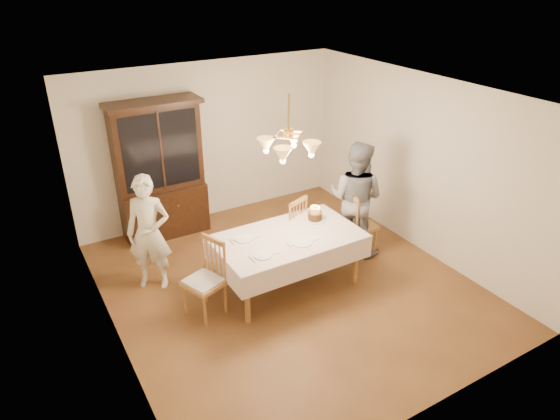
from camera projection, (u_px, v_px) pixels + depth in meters
ground at (287, 284)px, 6.80m from camera, size 5.00×5.00×0.00m
room_shell at (288, 177)px, 6.09m from camera, size 5.00×5.00×5.00m
dining_table at (288, 241)px, 6.50m from camera, size 1.90×1.10×0.76m
china_hutch at (160, 173)px, 7.65m from camera, size 1.38×0.54×2.16m
chair_far_side at (288, 231)px, 7.23m from camera, size 0.56×0.55×1.00m
chair_left_end at (204, 282)px, 6.06m from camera, size 0.54×0.56×1.00m
chair_right_end at (359, 226)px, 7.37m from camera, size 0.45×0.47×1.00m
elderly_woman at (149, 233)px, 6.46m from camera, size 0.69×0.64×1.59m
adult_in_grey at (356, 198)px, 7.25m from camera, size 0.98×1.05×1.72m
birthday_cake at (315, 216)px, 6.84m from camera, size 0.30×0.30×0.20m
place_setting_near_left at (264, 255)px, 6.03m from camera, size 0.37×0.23×0.02m
place_setting_near_right at (303, 242)px, 6.31m from camera, size 0.41×0.27×0.02m
place_setting_far_left at (244, 238)px, 6.39m from camera, size 0.39×0.24×0.02m
chandelier at (289, 147)px, 5.92m from camera, size 0.62×0.62×0.73m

